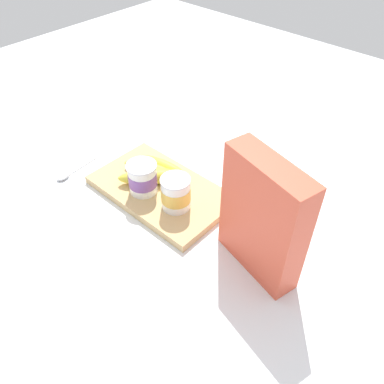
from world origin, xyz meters
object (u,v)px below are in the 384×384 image
object	(u,v)px
cereal_box	(263,219)
yogurt_cup_back	(143,178)
banana_bunch	(156,172)
spoon	(71,172)
yogurt_cup_front	(176,193)
cutting_board	(161,190)

from	to	relation	value
cereal_box	yogurt_cup_back	size ratio (longest dim) A/B	3.35
cereal_box	banana_bunch	world-z (taller)	cereal_box
banana_bunch	spoon	world-z (taller)	banana_bunch
yogurt_cup_back	spoon	xyz separation A→B (m)	(0.22, 0.07, -0.06)
banana_bunch	spoon	distance (m)	0.25
cereal_box	spoon	xyz separation A→B (m)	(0.55, 0.09, -0.13)
cereal_box	yogurt_cup_front	size ratio (longest dim) A/B	3.24
yogurt_cup_front	spoon	distance (m)	0.33
banana_bunch	cutting_board	bearing A→B (deg)	151.14
cutting_board	yogurt_cup_back	bearing A→B (deg)	57.59
cereal_box	spoon	bearing A→B (deg)	-156.48
banana_bunch	yogurt_cup_back	bearing A→B (deg)	101.72
cereal_box	yogurt_cup_back	world-z (taller)	cereal_box
cereal_box	banana_bunch	distance (m)	0.36
yogurt_cup_back	banana_bunch	bearing A→B (deg)	-78.28
yogurt_cup_front	spoon	size ratio (longest dim) A/B	0.63
cutting_board	cereal_box	bearing A→B (deg)	176.69
cutting_board	banana_bunch	xyz separation A→B (m)	(0.03, -0.02, 0.03)
cutting_board	yogurt_cup_back	distance (m)	0.07
yogurt_cup_front	spoon	bearing A→B (deg)	15.60
yogurt_cup_back	spoon	world-z (taller)	yogurt_cup_back
spoon	yogurt_cup_back	bearing A→B (deg)	-161.15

